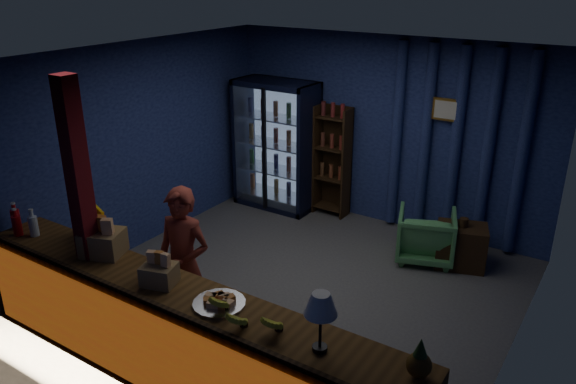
# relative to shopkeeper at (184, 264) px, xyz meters

# --- Properties ---
(ground) EXTENTS (4.60, 4.60, 0.00)m
(ground) POSITION_rel_shopkeeper_xyz_m (0.46, 1.31, -0.77)
(ground) COLOR #515154
(ground) RESTS_ON ground
(room_walls) EXTENTS (4.60, 4.60, 4.60)m
(room_walls) POSITION_rel_shopkeeper_xyz_m (0.46, 1.31, 0.80)
(room_walls) COLOR navy
(room_walls) RESTS_ON ground
(counter) EXTENTS (4.40, 0.57, 0.99)m
(counter) POSITION_rel_shopkeeper_xyz_m (0.46, -0.59, -0.29)
(counter) COLOR brown
(counter) RESTS_ON ground
(support_post) EXTENTS (0.16, 0.16, 2.60)m
(support_post) POSITION_rel_shopkeeper_xyz_m (-0.59, -0.59, 0.53)
(support_post) COLOR maroon
(support_post) RESTS_ON ground
(beverage_cooler) EXTENTS (1.20, 0.62, 1.90)m
(beverage_cooler) POSITION_rel_shopkeeper_xyz_m (-1.09, 3.23, 0.16)
(beverage_cooler) COLOR black
(beverage_cooler) RESTS_ON ground
(bottle_shelf) EXTENTS (0.50, 0.28, 1.60)m
(bottle_shelf) POSITION_rel_shopkeeper_xyz_m (-0.24, 3.37, 0.03)
(bottle_shelf) COLOR #3A2512
(bottle_shelf) RESTS_ON ground
(curtain_folds) EXTENTS (1.74, 0.14, 2.50)m
(curtain_folds) POSITION_rel_shopkeeper_xyz_m (1.46, 3.45, 0.53)
(curtain_folds) COLOR navy
(curtain_folds) RESTS_ON room_walls
(framed_picture) EXTENTS (0.36, 0.04, 0.28)m
(framed_picture) POSITION_rel_shopkeeper_xyz_m (1.31, 3.41, 0.98)
(framed_picture) COLOR #BC8E2F
(framed_picture) RESTS_ON room_walls
(shopkeeper) EXTENTS (0.62, 0.46, 1.54)m
(shopkeeper) POSITION_rel_shopkeeper_xyz_m (0.00, 0.00, 0.00)
(shopkeeper) COLOR maroon
(shopkeeper) RESTS_ON ground
(green_chair) EXTENTS (0.87, 0.88, 0.64)m
(green_chair) POSITION_rel_shopkeeper_xyz_m (1.42, 2.75, -0.45)
(green_chair) COLOR #50A15A
(green_chair) RESTS_ON ground
(side_table) EXTENTS (0.68, 0.58, 0.63)m
(side_table) POSITION_rel_shopkeeper_xyz_m (1.84, 2.81, -0.50)
(side_table) COLOR #3A2512
(side_table) RESTS_ON ground
(yellow_sign) EXTENTS (0.48, 0.26, 0.38)m
(yellow_sign) POSITION_rel_shopkeeper_xyz_m (-0.78, -0.37, 0.37)
(yellow_sign) COLOR yellow
(yellow_sign) RESTS_ON counter
(soda_bottles) EXTENTS (0.38, 0.17, 0.28)m
(soda_bottles) POSITION_rel_shopkeeper_xyz_m (-1.53, -0.63, 0.30)
(soda_bottles) COLOR red
(soda_bottles) RESTS_ON counter
(snack_box_left) EXTENTS (0.44, 0.41, 0.38)m
(snack_box_left) POSITION_rel_shopkeeper_xyz_m (-0.51, -0.49, 0.32)
(snack_box_left) COLOR #A5804F
(snack_box_left) RESTS_ON counter
(snack_box_centre) EXTENTS (0.32, 0.29, 0.29)m
(snack_box_centre) POSITION_rel_shopkeeper_xyz_m (0.29, -0.58, 0.28)
(snack_box_centre) COLOR #A5804F
(snack_box_centre) RESTS_ON counter
(pastry_tray) EXTENTS (0.42, 0.42, 0.07)m
(pastry_tray) POSITION_rel_shopkeeper_xyz_m (0.91, -0.56, 0.20)
(pastry_tray) COLOR silver
(pastry_tray) RESTS_ON counter
(banana_bunches) EXTENTS (0.70, 0.28, 0.15)m
(banana_bunches) POSITION_rel_shopkeeper_xyz_m (1.24, -0.64, 0.26)
(banana_bunches) COLOR gold
(banana_bunches) RESTS_ON counter
(table_lamp) EXTENTS (0.23, 0.23, 0.45)m
(table_lamp) POSITION_rel_shopkeeper_xyz_m (1.84, -0.61, 0.53)
(table_lamp) COLOR black
(table_lamp) RESTS_ON counter
(pineapple) EXTENTS (0.17, 0.17, 0.29)m
(pineapple) POSITION_rel_shopkeeper_xyz_m (2.51, -0.50, 0.30)
(pineapple) COLOR brown
(pineapple) RESTS_ON counter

